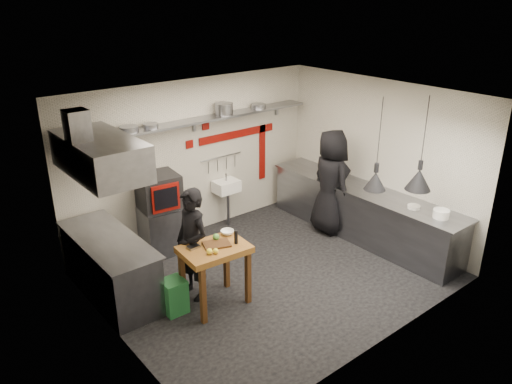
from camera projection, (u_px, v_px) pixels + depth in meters
floor at (271, 275)px, 7.87m from camera, size 5.00×5.00×0.00m
ceiling at (273, 99)px, 6.81m from camera, size 5.00×5.00×0.00m
wall_back at (194, 158)px, 8.85m from camera, size 5.00×0.04×2.80m
wall_front at (389, 246)px, 5.83m from camera, size 5.00×0.04×2.80m
wall_left at (111, 244)px, 5.88m from camera, size 0.04×4.20×2.80m
wall_right at (379, 159)px, 8.80m from camera, size 0.04×4.20×2.80m
red_band_horiz at (238, 134)px, 9.28m from camera, size 1.70×0.02×0.14m
red_band_vert at (262, 152)px, 9.81m from camera, size 0.14×0.02×1.10m
red_tile_a at (206, 126)px, 8.77m from camera, size 0.14×0.02×0.14m
red_tile_b at (189, 144)px, 8.67m from camera, size 0.14×0.02×0.14m
back_shelf at (198, 120)px, 8.44m from camera, size 4.60×0.34×0.04m
shelf_bracket_left at (86, 145)px, 7.48m from camera, size 0.04×0.06×0.24m
shelf_bracket_mid at (194, 124)px, 8.59m from camera, size 0.04×0.06×0.24m
shelf_bracket_right at (277, 109)px, 9.70m from camera, size 0.04×0.06×0.24m
pan_far_left at (129, 129)px, 7.68m from camera, size 0.33×0.33×0.09m
pan_mid_left at (151, 126)px, 7.90m from camera, size 0.27×0.27×0.07m
stock_pot at (224, 109)px, 8.72m from camera, size 0.38×0.38×0.20m
pan_right at (259, 106)px, 9.20m from camera, size 0.32×0.32×0.08m
oven_stand at (162, 230)px, 8.45m from camera, size 0.73×0.67×0.80m
combi_oven at (158, 191)px, 8.23m from camera, size 0.70×0.67×0.58m
oven_door at (166, 198)px, 7.97m from camera, size 0.47×0.08×0.46m
oven_glass at (166, 198)px, 7.95m from camera, size 0.39×0.06×0.34m
hand_sink at (226, 186)px, 9.27m from camera, size 0.46×0.34×0.22m
sink_tap at (226, 177)px, 9.21m from camera, size 0.03×0.03×0.14m
sink_drain at (228, 208)px, 9.41m from camera, size 0.06×0.06×0.66m
utensil_rail at (221, 157)px, 9.17m from camera, size 0.90×0.02×0.02m
counter_right at (362, 213)px, 8.96m from camera, size 0.70×3.80×0.90m
counter_right_top at (364, 189)px, 8.78m from camera, size 0.76×3.90×0.03m
plate_stack at (441, 214)px, 7.63m from camera, size 0.32×0.32×0.13m
small_bowl_right at (414, 207)px, 7.98m from camera, size 0.21×0.21×0.05m
counter_left at (111, 268)px, 7.20m from camera, size 0.70×1.90×0.90m
counter_left_top at (107, 240)px, 7.02m from camera, size 0.76×2.00×0.03m
extractor_hood at (100, 156)px, 6.58m from camera, size 0.78×1.60×0.50m
hood_duct at (77, 129)px, 6.29m from camera, size 0.28×0.28×0.50m
green_bin at (174, 296)px, 6.90m from camera, size 0.32×0.32×0.50m
prep_table at (215, 276)px, 7.00m from camera, size 0.97×0.71×0.92m
cutting_board at (217, 244)px, 6.86m from camera, size 0.43×0.36×0.02m
pepper_mill at (236, 237)px, 6.88m from camera, size 0.06×0.06×0.20m
lemon_a at (209, 251)px, 6.62m from camera, size 0.10×0.10×0.08m
lemon_b at (216, 251)px, 6.63m from camera, size 0.10×0.10×0.07m
veg_ball at (216, 237)px, 6.98m from camera, size 0.12×0.12×0.10m
steel_tray at (193, 247)px, 6.79m from camera, size 0.18×0.12×0.03m
bowl at (227, 232)px, 7.16m from camera, size 0.24×0.24×0.06m
heat_lamp_near at (379, 145)px, 7.20m from camera, size 0.37×0.37×1.40m
heat_lamp_far at (423, 144)px, 7.29m from camera, size 0.47×0.47×1.44m
chef_left at (192, 245)px, 7.05m from camera, size 0.45×0.64×1.67m
chef_right at (331, 182)px, 8.97m from camera, size 0.80×1.05×1.93m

